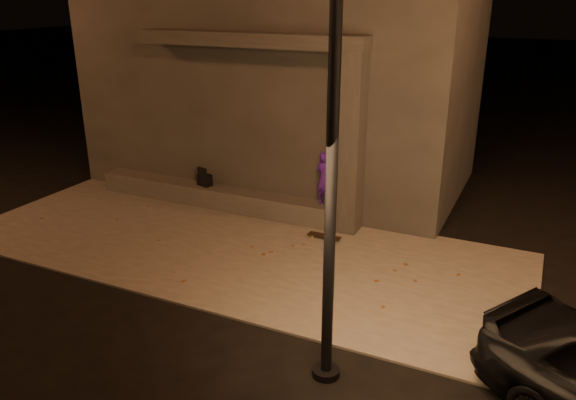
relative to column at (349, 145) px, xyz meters
The scene contains 10 objects.
ground 4.51m from the column, 114.39° to the right, with size 120.00×120.00×0.00m, color black.
sidewalk 3.04m from the column, 134.17° to the right, with size 11.00×4.40×0.04m, color #646058.
building 3.92m from the column, 134.55° to the left, with size 9.00×5.10×5.22m.
ledge 3.57m from the column, behind, with size 6.00×0.55×0.45m, color #4A4843.
column is the anchor object (origin of this frame).
canopy 2.93m from the column, behind, with size 5.00×0.70×0.28m, color #383532.
skateboarder 0.92m from the column, behind, with size 0.42×0.28×1.16m, color #521CBB.
backpack 3.65m from the column, behind, with size 0.36×0.29×0.45m.
skateboard 1.87m from the column, 107.59° to the right, with size 0.68×0.19×0.08m.
street_lamp_0 5.21m from the column, 73.34° to the right, with size 0.36×0.36×6.94m.
Camera 1 is at (5.20, -6.49, 4.68)m, focal length 35.00 mm.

